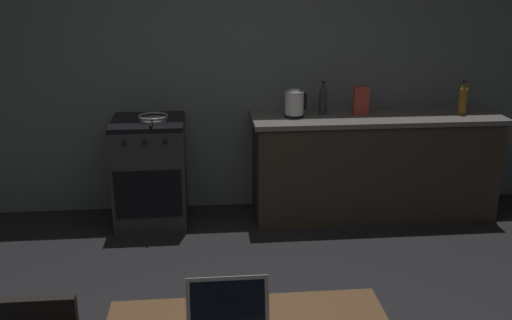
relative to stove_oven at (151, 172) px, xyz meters
The scene contains 8 objects.
back_wall 1.29m from the stove_oven, 20.96° to the left, with size 6.40×0.10×2.59m, color slate.
kitchen_counter 1.95m from the stove_oven, ahead, with size 2.16×0.64×0.91m.
stove_oven is the anchor object (origin of this frame).
electric_kettle 1.36m from the stove_oven, ahead, with size 0.19×0.17×0.23m.
bottle 2.76m from the stove_oven, ahead, with size 0.08×0.08×0.30m.
frying_pan 0.48m from the stove_oven, 27.33° to the right, with size 0.25×0.42×0.05m.
cereal_box 1.91m from the stove_oven, ahead, with size 0.13×0.05×0.25m.
bottle_b 1.61m from the stove_oven, ahead, with size 0.07×0.07×0.28m.
Camera 1 is at (-0.15, -2.70, 2.08)m, focal length 40.19 mm.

